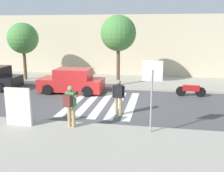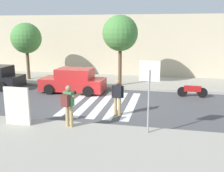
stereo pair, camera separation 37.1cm
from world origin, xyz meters
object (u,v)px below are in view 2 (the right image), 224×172
object	(u,v)px
parked_car_red	(73,81)
photographer_with_backpack	(68,102)
street_tree_center	(120,34)
stop_sign	(149,81)
pedestrian_crossing	(118,96)
motorcycle	(192,90)
advertising_board	(17,106)
street_tree_west	(26,38)

from	to	relation	value
parked_car_red	photographer_with_backpack	bearing A→B (deg)	-71.49
parked_car_red	street_tree_center	world-z (taller)	street_tree_center
photographer_with_backpack	stop_sign	bearing A→B (deg)	1.10
parked_car_red	street_tree_center	bearing A→B (deg)	38.07
pedestrian_crossing	motorcycle	size ratio (longest dim) A/B	0.98
stop_sign	photographer_with_backpack	bearing A→B (deg)	-178.90
photographer_with_backpack	parked_car_red	distance (m)	6.45
stop_sign	parked_car_red	world-z (taller)	stop_sign
motorcycle	advertising_board	distance (m)	10.04
motorcycle	advertising_board	xyz separation A→B (m)	(-7.56, -6.59, 0.53)
motorcycle	street_tree_west	xyz separation A→B (m)	(-12.17, 2.53, 2.87)
pedestrian_crossing	street_tree_center	xyz separation A→B (m)	(-0.97, 5.99, 2.73)
pedestrian_crossing	street_tree_west	bearing A→B (deg)	141.29
stop_sign	parked_car_red	xyz separation A→B (m)	(-5.24, 6.04, -1.45)
street_tree_west	street_tree_center	xyz separation A→B (m)	(7.42, -0.74, 0.42)
pedestrian_crossing	advertising_board	world-z (taller)	advertising_board
stop_sign	advertising_board	bearing A→B (deg)	-177.34
street_tree_center	advertising_board	world-z (taller)	street_tree_center
photographer_with_backpack	street_tree_center	world-z (taller)	street_tree_center
stop_sign	photographer_with_backpack	size ratio (longest dim) A/B	1.62
photographer_with_backpack	parked_car_red	size ratio (longest dim) A/B	0.42
stop_sign	photographer_with_backpack	xyz separation A→B (m)	(-3.20, -0.06, -1.01)
street_tree_west	motorcycle	bearing A→B (deg)	-11.73
street_tree_west	parked_car_red	bearing A→B (deg)	-30.75
parked_car_red	motorcycle	world-z (taller)	parked_car_red
stop_sign	street_tree_center	bearing A→B (deg)	107.57
photographer_with_backpack	parked_car_red	xyz separation A→B (m)	(-2.04, 6.10, -0.44)
pedestrian_crossing	street_tree_west	size ratio (longest dim) A/B	0.40
advertising_board	stop_sign	bearing A→B (deg)	2.66
motorcycle	street_tree_west	distance (m)	12.75
stop_sign	photographer_with_backpack	distance (m)	3.35
stop_sign	pedestrian_crossing	distance (m)	2.93
photographer_with_backpack	street_tree_center	xyz separation A→B (m)	(0.62, 8.19, 2.53)
stop_sign	street_tree_center	xyz separation A→B (m)	(-2.57, 8.13, 1.53)
motorcycle	advertising_board	bearing A→B (deg)	-138.93
street_tree_center	motorcycle	bearing A→B (deg)	-20.64
photographer_with_backpack	street_tree_center	distance (m)	8.59
street_tree_center	parked_car_red	bearing A→B (deg)	-141.93
parked_car_red	advertising_board	distance (m)	6.29
street_tree_center	advertising_board	xyz separation A→B (m)	(-2.81, -8.38, -2.76)
pedestrian_crossing	advertising_board	bearing A→B (deg)	-147.70
photographer_with_backpack	motorcycle	bearing A→B (deg)	49.97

